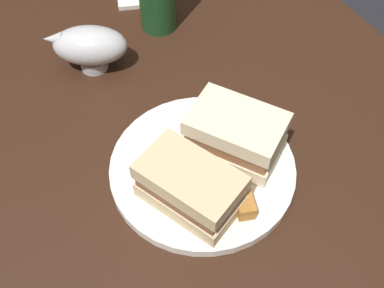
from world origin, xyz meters
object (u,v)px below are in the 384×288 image
Objects in this scene: sandwich_half_right at (236,134)px; gravy_boat at (89,46)px; plate at (200,169)px; sandwich_half_left at (190,186)px.

gravy_boat is at bearing 22.44° from sandwich_half_right.
sandwich_half_right is 0.28m from gravy_boat.
plate is at bearing 93.02° from sandwich_half_right.
sandwich_half_right reaches higher than gravy_boat.
plate is at bearing -168.44° from gravy_boat.
sandwich_half_right is (0.00, -0.05, 0.04)m from plate.
gravy_boat is at bearing 11.56° from plate.
gravy_boat is at bearing 3.29° from sandwich_half_left.
sandwich_half_left reaches higher than gravy_boat.
sandwich_half_right reaches higher than plate.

